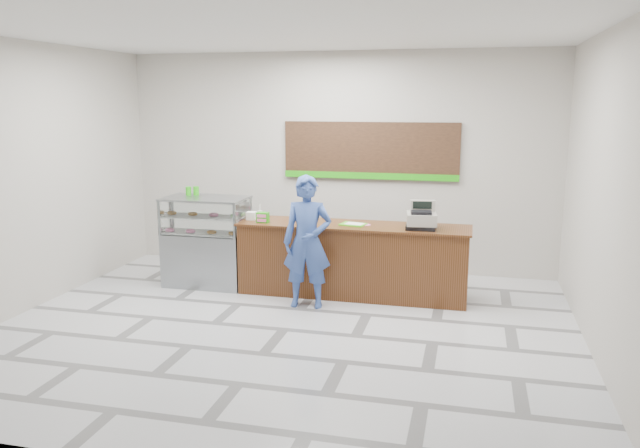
% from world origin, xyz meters
% --- Properties ---
extents(floor, '(7.00, 7.00, 0.00)m').
position_xyz_m(floor, '(0.00, 0.00, 0.00)').
color(floor, '#BCBBC0').
rests_on(floor, ground).
extents(back_wall, '(7.00, 0.00, 7.00)m').
position_xyz_m(back_wall, '(0.00, 3.00, 1.75)').
color(back_wall, '#B6B0A7').
rests_on(back_wall, floor).
extents(ceiling, '(7.00, 7.00, 0.00)m').
position_xyz_m(ceiling, '(0.00, 0.00, 3.50)').
color(ceiling, silver).
rests_on(ceiling, back_wall).
extents(sales_counter, '(3.26, 0.76, 1.03)m').
position_xyz_m(sales_counter, '(0.55, 1.55, 0.52)').
color(sales_counter, '#593019').
rests_on(sales_counter, floor).
extents(display_case, '(1.22, 0.72, 1.33)m').
position_xyz_m(display_case, '(-1.67, 1.55, 0.67)').
color(display_case, gray).
rests_on(display_case, floor).
extents(menu_board, '(2.80, 0.06, 0.90)m').
position_xyz_m(menu_board, '(0.55, 2.96, 1.93)').
color(menu_board, black).
rests_on(menu_board, back_wall).
extents(cash_register, '(0.44, 0.46, 0.37)m').
position_xyz_m(cash_register, '(1.50, 1.49, 1.17)').
color(cash_register, black).
rests_on(cash_register, sales_counter).
extents(card_terminal, '(0.11, 0.17, 0.04)m').
position_xyz_m(card_terminal, '(1.33, 1.52, 1.05)').
color(card_terminal, black).
rests_on(card_terminal, sales_counter).
extents(serving_tray, '(0.38, 0.31, 0.02)m').
position_xyz_m(serving_tray, '(0.56, 1.51, 1.04)').
color(serving_tray, '#4FD91C').
rests_on(serving_tray, sales_counter).
extents(napkin_box, '(0.14, 0.14, 0.11)m').
position_xyz_m(napkin_box, '(-0.95, 1.54, 1.09)').
color(napkin_box, white).
rests_on(napkin_box, sales_counter).
extents(straw_cup, '(0.07, 0.07, 0.11)m').
position_xyz_m(straw_cup, '(-0.87, 1.69, 1.08)').
color(straw_cup, silver).
rests_on(straw_cup, sales_counter).
extents(promo_box, '(0.17, 0.12, 0.15)m').
position_xyz_m(promo_box, '(-0.72, 1.38, 1.10)').
color(promo_box, '#23AA10').
rests_on(promo_box, sales_counter).
extents(donut_decal, '(0.16, 0.16, 0.00)m').
position_xyz_m(donut_decal, '(0.72, 1.55, 1.03)').
color(donut_decal, pink).
rests_on(donut_decal, sales_counter).
extents(green_cup_left, '(0.08, 0.08, 0.13)m').
position_xyz_m(green_cup_left, '(-2.00, 1.69, 1.39)').
color(green_cup_left, '#23AA10').
rests_on(green_cup_left, display_case).
extents(green_cup_right, '(0.08, 0.08, 0.13)m').
position_xyz_m(green_cup_right, '(-1.90, 1.73, 1.40)').
color(green_cup_right, '#23AA10').
rests_on(green_cup_right, display_case).
extents(customer, '(0.69, 0.49, 1.77)m').
position_xyz_m(customer, '(0.05, 0.94, 0.89)').
color(customer, '#334E96').
rests_on(customer, floor).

